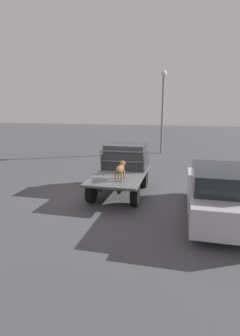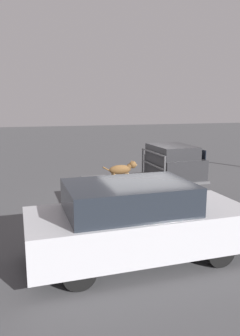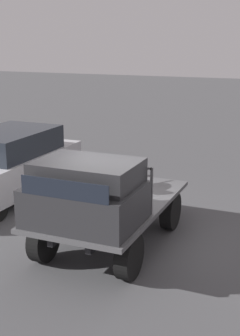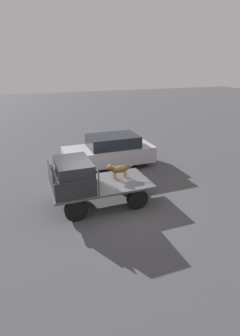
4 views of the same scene
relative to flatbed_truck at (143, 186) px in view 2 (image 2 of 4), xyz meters
The scene contains 6 objects.
ground_plane 0.60m from the flatbed_truck, ahead, with size 80.00×80.00×0.00m, color #474749.
flatbed_truck is the anchor object (origin of this frame).
truck_cab 1.29m from the flatbed_truck, ahead, with size 1.39×1.82×1.04m.
truck_headboard 0.86m from the flatbed_truck, ahead, with size 0.04×1.82×0.85m.
dog 0.99m from the flatbed_truck, 165.62° to the right, with size 1.12×0.28×0.66m.
parked_sedan 3.85m from the flatbed_truck, 113.43° to the right, with size 4.53×1.86×1.63m.
Camera 2 is at (-3.76, -9.48, 3.16)m, focal length 35.00 mm.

